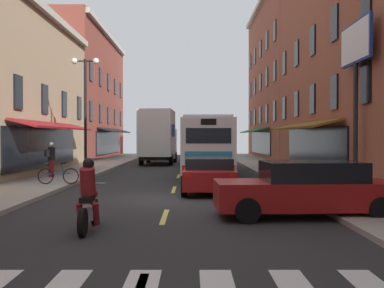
# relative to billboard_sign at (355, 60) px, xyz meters

# --- Properties ---
(ground_plane) EXTENTS (34.80, 80.00, 0.10)m
(ground_plane) POSITION_rel_billboard_sign_xyz_m (-7.05, -2.22, -5.14)
(ground_plane) COLOR #28282B
(lane_centre_dashes) EXTENTS (0.14, 73.90, 0.01)m
(lane_centre_dashes) POSITION_rel_billboard_sign_xyz_m (-7.05, -2.47, -5.08)
(lane_centre_dashes) COLOR #DBCC4C
(lane_centre_dashes) RESTS_ON ground
(sidewalk_right) EXTENTS (3.00, 80.00, 0.14)m
(sidewalk_right) POSITION_rel_billboard_sign_xyz_m (-1.15, -2.22, -5.02)
(sidewalk_right) COLOR #A39E93
(sidewalk_right) RESTS_ON ground
(billboard_sign) EXTENTS (0.40, 3.20, 6.42)m
(billboard_sign) POSITION_rel_billboard_sign_xyz_m (0.00, 0.00, 0.00)
(billboard_sign) COLOR black
(billboard_sign) RESTS_ON sidewalk_right
(transit_bus) EXTENTS (2.81, 12.52, 3.17)m
(transit_bus) POSITION_rel_billboard_sign_xyz_m (-5.46, 9.37, -3.42)
(transit_bus) COLOR white
(transit_bus) RESTS_ON ground
(box_truck) EXTENTS (2.67, 7.26, 4.13)m
(box_truck) POSITION_rel_billboard_sign_xyz_m (-8.91, 18.51, -3.00)
(box_truck) COLOR white
(box_truck) RESTS_ON ground
(sedan_near) EXTENTS (2.07, 4.31, 1.34)m
(sedan_near) POSITION_rel_billboard_sign_xyz_m (-5.67, -0.20, -4.40)
(sedan_near) COLOR maroon
(sedan_near) RESTS_ON ground
(sedan_mid) EXTENTS (4.80, 2.13, 1.48)m
(sedan_mid) POSITION_rel_billboard_sign_xyz_m (-3.28, -5.80, -4.34)
(sedan_mid) COLOR maroon
(sedan_mid) RESTS_ON ground
(motorcycle_rider) EXTENTS (0.62, 2.07, 1.66)m
(motorcycle_rider) POSITION_rel_billboard_sign_xyz_m (-8.66, -7.62, -4.38)
(motorcycle_rider) COLOR black
(motorcycle_rider) RESTS_ON ground
(bicycle_near) EXTENTS (1.71, 0.48, 0.91)m
(bicycle_near) POSITION_rel_billboard_sign_xyz_m (-11.96, 1.65, -4.59)
(bicycle_near) COLOR black
(bicycle_near) RESTS_ON sidewalk_left
(pedestrian_near) EXTENTS (0.50, 0.49, 1.72)m
(pedestrian_near) POSITION_rel_billboard_sign_xyz_m (-13.30, 5.17, -4.04)
(pedestrian_near) COLOR maroon
(pedestrian_near) RESTS_ON sidewalk_left
(street_lamp_twin) EXTENTS (1.42, 0.32, 6.02)m
(street_lamp_twin) POSITION_rel_billboard_sign_xyz_m (-11.77, 5.96, -1.64)
(street_lamp_twin) COLOR black
(street_lamp_twin) RESTS_ON sidewalk_left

